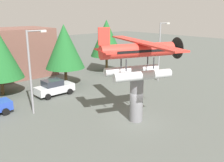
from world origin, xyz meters
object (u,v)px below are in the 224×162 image
Objects in this scene: floatplane_monument at (139,56)px; tree_far_east at (107,38)px; display_pedestal at (136,99)px; car_mid_silver at (54,87)px; streetlight_primary at (32,66)px; streetlight_secondary at (160,47)px; tree_center_back at (64,46)px; storefront_building at (0,54)px.

floatplane_monument is 1.31× the size of tree_far_east.
tree_far_east is at bearing 56.49° from display_pedestal.
tree_far_east reaches higher than car_mid_silver.
display_pedestal is at bearing 180.00° from floatplane_monument.
streetlight_primary is (-5.47, 7.33, 2.43)m from display_pedestal.
streetlight_secondary is 8.69m from tree_far_east.
tree_center_back reaches higher than car_mid_silver.
streetlight_primary is at bearing -140.12° from tree_center_back.
car_mid_silver is at bearing -140.78° from tree_center_back.
storefront_building reaches higher than car_mid_silver.
display_pedestal is 0.38× the size of floatplane_monument.
tree_center_back is (3.15, 2.57, 3.94)m from car_mid_silver.
streetlight_primary is at bearing -139.60° from car_mid_silver.
floatplane_monument reaches higher than tree_far_east.
streetlight_secondary is at bearing 29.63° from display_pedestal.
tree_center_back reaches higher than storefront_building.
tree_far_east is at bearing 102.17° from streetlight_secondary.
tree_far_east is (8.54, 2.05, 0.24)m from tree_center_back.
car_mid_silver is at bearing -158.44° from tree_far_east.
floatplane_monument is at bearing -149.94° from streetlight_secondary.
tree_center_back reaches higher than streetlight_primary.
display_pedestal is 0.91× the size of car_mid_silver.
floatplane_monument is at bearing -80.91° from car_mid_silver.
tree_far_east is at bearing 26.97° from streetlight_primary.
tree_far_east is at bearing 21.56° from car_mid_silver.
car_mid_silver is 0.56× the size of tree_center_back.
streetlight_secondary is (17.39, -0.55, 0.06)m from streetlight_primary.
tree_far_east is (15.57, 7.92, 0.73)m from streetlight_primary.
tree_center_back is (1.44, 13.25, -0.66)m from floatplane_monument.
floatplane_monument reaches higher than display_pedestal.
streetlight_secondary reaches higher than streetlight_primary.
streetlight_secondary is 0.98× the size of tree_far_east.
storefront_building is at bearing 119.61° from floatplane_monument.
floatplane_monument is 22.39m from storefront_building.
storefront_building is (-3.22, 22.05, -2.16)m from floatplane_monument.
car_mid_silver is at bearing 40.40° from streetlight_primary.
streetlight_primary is at bearing -153.03° from tree_far_east.
tree_far_east is at bearing 78.18° from floatplane_monument.
car_mid_silver is 0.54× the size of tree_far_east.
floatplane_monument reaches higher than streetlight_secondary.
car_mid_silver is 0.56× the size of streetlight_secondary.
streetlight_primary is at bearing 148.46° from floatplane_monument.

